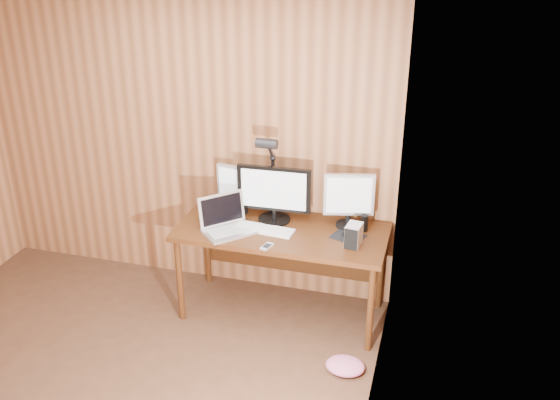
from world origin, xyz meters
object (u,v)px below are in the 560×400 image
at_px(monitor_left, 237,188).
at_px(speaker, 364,223).
at_px(desk, 284,239).
at_px(mouse, 348,234).
at_px(monitor_center, 274,193).
at_px(hard_drive, 354,235).
at_px(keyboard, 263,229).
at_px(monitor_right, 349,199).
at_px(laptop, 226,222).
at_px(desk_lamp, 270,164).
at_px(phone, 267,247).

bearing_deg(monitor_left, speaker, 6.06).
distance_m(desk, mouse, 0.53).
relative_size(monitor_center, hard_drive, 3.50).
height_order(keyboard, mouse, mouse).
bearing_deg(monitor_right, laptop, -174.62).
xyz_separation_m(monitor_center, desk_lamp, (-0.06, 0.08, 0.20)).
xyz_separation_m(desk, laptop, (-0.40, -0.19, 0.19)).
xyz_separation_m(monitor_center, phone, (0.07, -0.43, -0.23)).
distance_m(desk, desk_lamp, 0.60).
bearing_deg(desk, hard_drive, -16.92).
bearing_deg(hard_drive, mouse, 123.15).
distance_m(speaker, desk_lamp, 0.85).
xyz_separation_m(keyboard, desk_lamp, (-0.02, 0.27, 0.43)).
relative_size(monitor_left, monitor_right, 0.91).
distance_m(keyboard, phone, 0.27).
relative_size(desk, mouse, 13.15).
bearing_deg(phone, hard_drive, 33.60).
xyz_separation_m(desk, monitor_right, (0.47, 0.12, 0.35)).
xyz_separation_m(monitor_right, mouse, (0.03, -0.17, -0.21)).
xyz_separation_m(monitor_right, laptop, (-0.88, -0.30, -0.17)).
relative_size(desk, hard_drive, 9.74).
bearing_deg(monitor_right, keyboard, -172.30).
xyz_separation_m(keyboard, mouse, (0.64, 0.07, 0.01)).
xyz_separation_m(speaker, desk_lamp, (-0.76, 0.07, 0.37)).
relative_size(mouse, phone, 1.00).
height_order(monitor_left, keyboard, monitor_left).
bearing_deg(phone, speaker, 50.32).
distance_m(monitor_right, keyboard, 0.68).
xyz_separation_m(monitor_left, keyboard, (0.29, -0.25, -0.20)).
bearing_deg(hard_drive, monitor_left, 169.74).
bearing_deg(desk_lamp, desk, -31.35).
xyz_separation_m(hard_drive, phone, (-0.59, -0.20, -0.07)).
bearing_deg(desk, keyboard, -137.69).
bearing_deg(monitor_left, monitor_right, 8.13).
distance_m(hard_drive, speaker, 0.25).
bearing_deg(laptop, hard_drive, -44.47).
relative_size(laptop, mouse, 3.81).
xyz_separation_m(keyboard, phone, (0.10, -0.25, -0.00)).
bearing_deg(hard_drive, desk_lamp, 163.12).
bearing_deg(speaker, keyboard, -164.98).
height_order(monitor_center, laptop, monitor_center).
height_order(monitor_right, mouse, monitor_right).
bearing_deg(desk, monitor_left, 162.50).
bearing_deg(monitor_right, monitor_left, 165.25).
xyz_separation_m(mouse, hard_drive, (0.06, -0.12, 0.06)).
relative_size(speaker, desk_lamp, 0.18).
height_order(desk, hard_drive, hard_drive).
bearing_deg(hard_drive, monitor_right, 114.46).
distance_m(monitor_center, laptop, 0.43).
xyz_separation_m(monitor_center, monitor_right, (0.57, 0.06, -0.00)).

